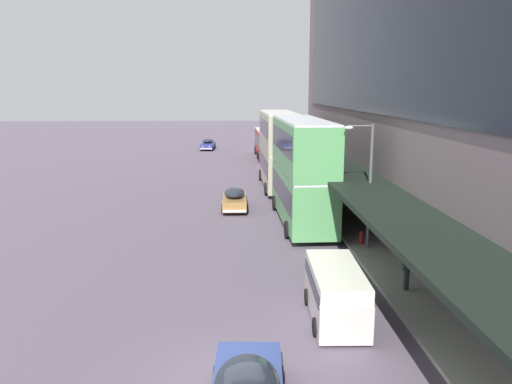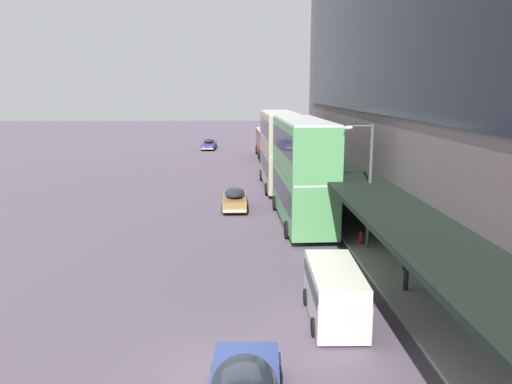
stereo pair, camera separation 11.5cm
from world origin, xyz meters
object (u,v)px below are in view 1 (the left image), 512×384
Objects in this scene: sedan_oncoming_front at (234,199)px; street_lamp at (367,176)px; transit_bus_kerbside_front at (302,168)px; transit_bus_kerbside_rear at (279,147)px; fire_hydrant at (361,237)px; sedan_trailing_near at (208,144)px; pedestrian_at_kerb at (407,265)px; transit_bus_kerbside_far at (268,142)px; vw_van at (335,289)px.

sedan_oncoming_front is 0.68× the size of street_lamp.
transit_bus_kerbside_front reaches higher than transit_bus_kerbside_rear.
sedan_trailing_near is at bearing 103.00° from fire_hydrant.
fire_hydrant is (2.89, -16.30, -2.93)m from transit_bus_kerbside_rear.
transit_bus_kerbside_far is at bearing 93.88° from pedestrian_at_kerb.
transit_bus_kerbside_rear reaches higher than fire_hydrant.
transit_bus_kerbside_front is 39.99m from sedan_trailing_near.
transit_bus_kerbside_rear is 28.76m from sedan_trailing_near.
transit_bus_kerbside_rear is 2.19× the size of vw_van.
sedan_trailing_near is 1.14× the size of sedan_oncoming_front.
pedestrian_at_kerb is (2.82, -11.02, -2.29)m from transit_bus_kerbside_front.
pedestrian_at_kerb is 0.29× the size of street_lamp.
fire_hydrant is (6.67, -8.62, -0.26)m from sedan_oncoming_front.
vw_van is at bearing -92.52° from transit_bus_kerbside_front.
transit_bus_kerbside_far reaches higher than pedestrian_at_kerb.
vw_van is (7.05, -52.31, 0.36)m from sedan_trailing_near.
sedan_trailing_near is (-7.27, 27.69, -2.69)m from transit_bus_kerbside_rear.
transit_bus_kerbside_far is 2.27× the size of sedan_trailing_near.
fire_hydrant is (-0.29, 6.19, -0.69)m from pedestrian_at_kerb.
transit_bus_kerbside_front reaches higher than transit_bus_kerbside_far.
sedan_trailing_near is at bearing 97.67° from vw_van.
vw_van is (-0.58, -13.15, -2.37)m from transit_bus_kerbside_front.
fire_hydrant is (10.15, -43.99, -0.24)m from sedan_trailing_near.
sedan_trailing_near is 2.65× the size of pedestrian_at_kerb.
transit_bus_kerbside_far is (0.39, 18.57, -1.53)m from transit_bus_kerbside_rear.
fire_hydrant is (2.49, -34.87, -1.40)m from transit_bus_kerbside_far.
fire_hydrant is at bearing 88.42° from street_lamp.
transit_bus_kerbside_far reaches higher than sedan_oncoming_front.
pedestrian_at_kerb is at bearing -78.24° from sedan_trailing_near.
transit_bus_kerbside_front is at bearing 87.48° from vw_van.
sedan_trailing_near is at bearing 101.76° from pedestrian_at_kerb.
transit_bus_kerbside_front is 6.06m from street_lamp.
sedan_trailing_near is 51.26m from pedestrian_at_kerb.
transit_bus_kerbside_front is 2.26× the size of vw_van.
transit_bus_kerbside_front is 2.41× the size of sedan_oncoming_front.
street_lamp is at bearing -91.58° from fire_hydrant.
sedan_oncoming_front is 2.33× the size of pedestrian_at_kerb.
transit_bus_kerbside_front is 6.22m from sedan_oncoming_front.
transit_bus_kerbside_rear is 22.82m from pedestrian_at_kerb.
transit_bus_kerbside_rear reaches higher than sedan_trailing_near.
transit_bus_kerbside_far reaches higher than vw_van.
transit_bus_kerbside_far is 11.97m from sedan_trailing_near.
pedestrian_at_kerb is at bearing -81.96° from transit_bus_kerbside_rear.
transit_bus_kerbside_rear is 17.21m from street_lamp.
pedestrian_at_kerb reaches higher than fire_hydrant.
transit_bus_kerbside_far is (0.04, 30.03, -1.57)m from transit_bus_kerbside_front.
transit_bus_kerbside_rear is at bearing 99.59° from street_lamp.
street_lamp is 3.46m from fire_hydrant.
transit_bus_kerbside_far is 26.61m from sedan_oncoming_front.
transit_bus_kerbside_far is 41.16m from pedestrian_at_kerb.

